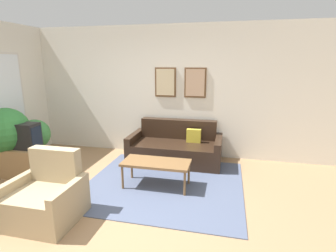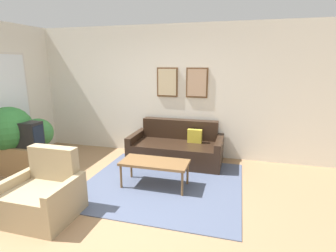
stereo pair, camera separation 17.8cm
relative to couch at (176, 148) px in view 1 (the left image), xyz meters
The scene contains 11 objects.
ground_plane 2.22m from the couch, 106.21° to the right, with size 16.00×16.00×0.00m, color #997551.
area_rug 1.10m from the couch, 88.75° to the right, with size 2.51×2.32×0.01m.
wall_back 1.32m from the couch, 142.45° to the left, with size 8.00×0.09×2.70m.
couch is the anchor object (origin of this frame).
coffee_table 1.19m from the couch, 93.77° to the right, with size 1.07×0.49×0.43m.
tv_stand 2.79m from the couch, 152.16° to the right, with size 0.77×0.43×0.52m.
tv 2.83m from the couch, 152.14° to the right, with size 0.71×0.28×0.44m.
armchair 2.64m from the couch, 117.15° to the right, with size 0.85×0.76×0.86m.
potted_plant_tall 3.06m from the couch, 154.55° to the right, with size 0.78×0.78×1.20m.
potted_plant_by_window 2.89m from the couch, 168.12° to the right, with size 0.42×0.42×0.72m.
potted_plant_small 2.75m from the couch, 164.40° to the right, with size 0.56×0.56×0.88m.
Camera 1 is at (1.59, -2.80, 1.94)m, focal length 28.00 mm.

